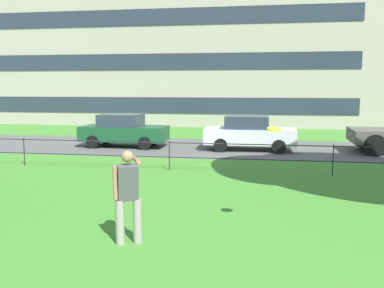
{
  "coord_description": "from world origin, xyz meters",
  "views": [
    {
      "loc": [
        0.39,
        -1.31,
        2.88
      ],
      "look_at": [
        -1.35,
        9.26,
        1.4
      ],
      "focal_mm": 39.69,
      "sensor_mm": 36.0,
      "label": 1
    }
  ],
  "objects_px": {
    "person_thrower": "(128,194)",
    "car_dark_green_far_left": "(124,130)",
    "apartment_building_background": "(178,11)",
    "frisbee": "(274,129)",
    "car_white_center": "(249,133)"
  },
  "relations": [
    {
      "from": "person_thrower",
      "to": "car_dark_green_far_left",
      "type": "xyz_separation_m",
      "value": [
        -4.06,
        11.91,
        -0.16
      ]
    },
    {
      "from": "person_thrower",
      "to": "car_dark_green_far_left",
      "type": "distance_m",
      "value": 12.59
    },
    {
      "from": "person_thrower",
      "to": "apartment_building_background",
      "type": "distance_m",
      "value": 31.37
    },
    {
      "from": "person_thrower",
      "to": "car_dark_green_far_left",
      "type": "relative_size",
      "value": 0.43
    },
    {
      "from": "frisbee",
      "to": "car_dark_green_far_left",
      "type": "xyz_separation_m",
      "value": [
        -6.66,
        10.96,
        -1.28
      ]
    },
    {
      "from": "car_dark_green_far_left",
      "to": "apartment_building_background",
      "type": "distance_m",
      "value": 19.84
    },
    {
      "from": "car_dark_green_far_left",
      "to": "car_white_center",
      "type": "bearing_deg",
      "value": -1.23
    },
    {
      "from": "person_thrower",
      "to": "car_white_center",
      "type": "height_order",
      "value": "person_thrower"
    },
    {
      "from": "frisbee",
      "to": "apartment_building_background",
      "type": "distance_m",
      "value": 30.71
    },
    {
      "from": "person_thrower",
      "to": "car_white_center",
      "type": "xyz_separation_m",
      "value": [
        1.83,
        11.79,
        -0.16
      ]
    },
    {
      "from": "car_dark_green_far_left",
      "to": "car_white_center",
      "type": "xyz_separation_m",
      "value": [
        5.89,
        -0.13,
        0.0
      ]
    },
    {
      "from": "frisbee",
      "to": "car_dark_green_far_left",
      "type": "bearing_deg",
      "value": 121.28
    },
    {
      "from": "frisbee",
      "to": "car_white_center",
      "type": "height_order",
      "value": "frisbee"
    },
    {
      "from": "car_dark_green_far_left",
      "to": "car_white_center",
      "type": "distance_m",
      "value": 5.89
    },
    {
      "from": "frisbee",
      "to": "apartment_building_background",
      "type": "height_order",
      "value": "apartment_building_background"
    }
  ]
}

